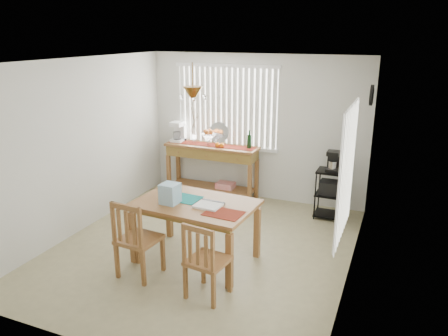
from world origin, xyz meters
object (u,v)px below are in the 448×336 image
at_px(cart_items, 333,161).
at_px(dining_table, 195,209).
at_px(chair_left, 137,239).
at_px(wire_cart, 331,190).
at_px(sideboard, 212,158).
at_px(chair_right, 206,261).

xyz_separation_m(cart_items, dining_table, (-1.42, -2.12, -0.24)).
bearing_deg(chair_left, dining_table, 53.46).
bearing_deg(wire_cart, sideboard, 174.91).
bearing_deg(chair_left, wire_cart, 55.39).
bearing_deg(sideboard, wire_cart, -5.09).
xyz_separation_m(dining_table, chair_right, (0.50, -0.75, -0.27)).
bearing_deg(cart_items, sideboard, 175.13).
bearing_deg(wire_cart, chair_left, -124.61).
bearing_deg(sideboard, chair_right, -67.22).
relative_size(wire_cart, cart_items, 2.43).
height_order(sideboard, dining_table, sideboard).
height_order(sideboard, chair_right, sideboard).
xyz_separation_m(sideboard, chair_right, (1.28, -3.05, -0.27)).
distance_m(chair_left, chair_right, 0.99).
bearing_deg(dining_table, chair_left, -126.54).
height_order(cart_items, dining_table, cart_items).
bearing_deg(dining_table, sideboard, 108.82).
height_order(cart_items, chair_left, cart_items).
bearing_deg(cart_items, dining_table, -123.87).
bearing_deg(cart_items, chair_left, -124.52).
distance_m(cart_items, chair_right, 3.05).
height_order(wire_cart, dining_table, dining_table).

